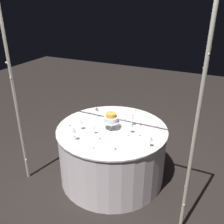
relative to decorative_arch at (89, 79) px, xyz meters
The scene contains 23 objects.
ground_plane 1.69m from the decorative_arch, 89.88° to the right, with size 12.00×12.00×0.00m, color black.
decorative_arch is the anchor object (origin of this frame).
main_table 1.32m from the decorative_arch, 89.88° to the right, with size 1.47×1.47×0.78m.
tiered_cake 0.85m from the decorative_arch, 89.20° to the right, with size 0.22×0.22×0.23m.
wine_glass_0 0.97m from the decorative_arch, 152.22° to the right, with size 0.06×0.06×0.15m.
wine_glass_1 0.79m from the decorative_arch, 64.56° to the right, with size 0.06×0.06×0.15m.
wine_glass_2 0.74m from the decorative_arch, 12.57° to the right, with size 0.06×0.06×0.18m.
wine_glass_3 1.02m from the decorative_arch, 106.37° to the right, with size 0.06×0.06×0.17m.
wine_glass_4 0.91m from the decorative_arch, 117.91° to the right, with size 0.06×0.06×0.17m.
wine_glass_5 0.85m from the decorative_arch, 42.94° to the right, with size 0.06×0.06×0.16m.
wine_glass_6 1.09m from the decorative_arch, 65.40° to the right, with size 0.06×0.06×0.16m.
cake_knife 0.96m from the decorative_arch, 28.96° to the right, with size 0.15×0.27×0.01m.
rose_petal_0 1.45m from the decorative_arch, 94.43° to the right, with size 0.03×0.02×0.00m, color #C61951.
rose_petal_1 1.26m from the decorative_arch, 58.44° to the right, with size 0.03×0.02×0.00m, color #C61951.
rose_petal_2 1.04m from the decorative_arch, 128.34° to the right, with size 0.03×0.02×0.00m, color #C61951.
rose_petal_3 1.17m from the decorative_arch, 112.15° to the right, with size 0.03×0.02×0.00m, color #C61951.
rose_petal_4 0.89m from the decorative_arch, 21.91° to the right, with size 0.03×0.02×0.00m, color #C61951.
rose_petal_5 0.82m from the decorative_arch, 136.33° to the right, with size 0.03×0.02×0.00m, color #C61951.
rose_petal_6 0.97m from the decorative_arch, 121.94° to the right, with size 0.03×0.02×0.00m, color #C61951.
rose_petal_7 1.18m from the decorative_arch, 93.82° to the right, with size 0.03×0.02×0.00m, color #C61951.
rose_petal_8 1.05m from the decorative_arch, 33.48° to the right, with size 0.03×0.02×0.00m, color #C61951.
rose_petal_9 0.85m from the decorative_arch, 86.21° to the right, with size 0.03×0.02×0.00m, color #C61951.
rose_petal_10 0.86m from the decorative_arch, 158.66° to the right, with size 0.04×0.03×0.00m, color #C61951.
Camera 1 is at (-1.24, 2.62, 2.36)m, focal length 40.01 mm.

